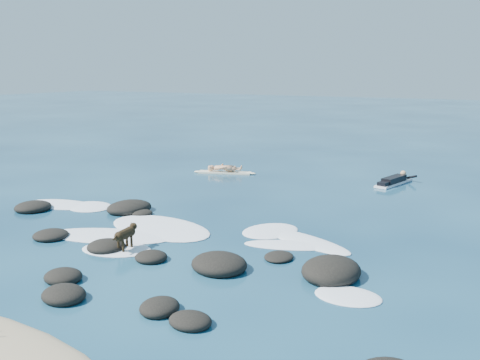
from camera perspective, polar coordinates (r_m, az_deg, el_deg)
The scene contains 6 objects.
ground at distance 15.61m, azimuth -5.79°, elevation -6.00°, with size 160.00×160.00×0.00m, color #0A2642.
reef_rocks at distance 14.03m, azimuth -7.96°, elevation -7.65°, with size 14.60×7.88×0.61m.
breaking_foam at distance 16.17m, azimuth -8.13°, elevation -5.40°, with size 13.65×5.43×0.12m.
standing_surfer_rig at distance 24.67m, azimuth -1.65°, elevation 2.20°, with size 2.87×1.23×1.67m.
paddling_surfer_rig at distance 23.35m, azimuth 16.13°, elevation -0.06°, with size 1.37×2.68×0.46m.
dog at distance 14.54m, azimuth -12.08°, elevation -5.63°, with size 0.35×1.11×0.70m.
Camera 1 is at (8.37, -12.30, 4.74)m, focal length 40.00 mm.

